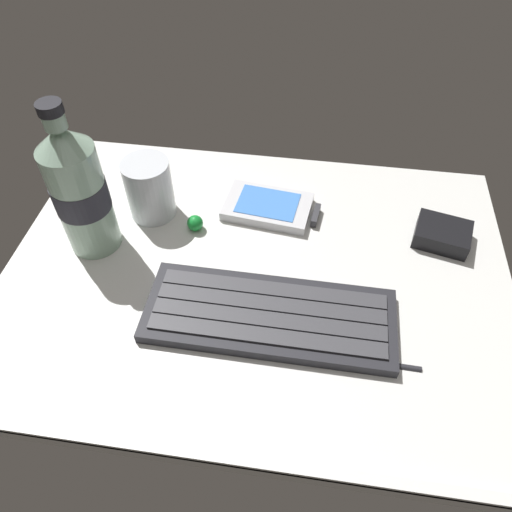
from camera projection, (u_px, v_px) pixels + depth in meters
ground_plane at (256, 278)px, 62.45cm from camera, size 64.00×48.00×2.80cm
keyboard at (270, 315)px, 56.44cm from camera, size 29.08×11.22×1.70cm
handheld_device at (272, 207)px, 68.78cm from camera, size 13.38×8.95×1.50cm
juice_cup at (150, 191)px, 66.30cm from camera, size 6.40×6.40×8.50cm
water_bottle at (79, 190)px, 58.59cm from camera, size 6.73×6.73×20.80cm
charger_block at (442, 234)px, 64.58cm from camera, size 8.11×7.08×2.40cm
trackball_mouse at (195, 223)px, 66.13cm from camera, size 2.20×2.20×2.20cm
stylus_pen at (378, 362)px, 52.95cm from camera, size 9.51×0.94×0.70cm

